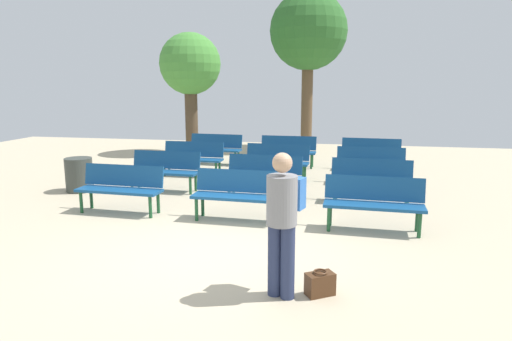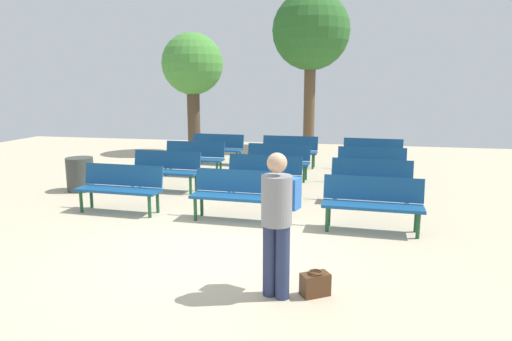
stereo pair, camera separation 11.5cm
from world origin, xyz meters
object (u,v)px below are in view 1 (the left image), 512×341
Objects in this scene: bench_r0_c2 at (374,200)px; bench_r1_c2 at (371,178)px; bench_r1_c1 at (264,173)px; tree_0 at (190,66)px; bench_r2_c0 at (193,156)px; bench_r3_c1 at (288,149)px; bench_r0_c1 at (238,192)px; bench_r0_c0 at (121,186)px; bench_r2_c1 at (277,159)px; handbag at (320,284)px; tree_1 at (308,33)px; visitor_with_backpack at (283,216)px; bench_r2_c2 at (371,163)px; trash_bin at (79,175)px; bench_r3_c2 at (371,152)px; bench_r1_c0 at (165,168)px; bench_r3_c0 at (215,147)px.

bench_r1_c2 is (0.06, 1.76, 0.00)m from bench_r0_c2.
bench_r1_c1 is 6.99m from tree_0.
bench_r0_c2 and bench_r2_c0 have the same top height.
bench_r1_c2 and bench_r3_c1 have the same top height.
bench_r3_c1 is at bearing 89.45° from bench_r0_c1.
bench_r1_c1 is at bearing 36.99° from bench_r0_c0.
handbag is at bearing -73.86° from bench_r2_c1.
handbag is at bearing -58.87° from bench_r2_c0.
bench_r0_c2 is 2.62m from handbag.
visitor_with_backpack is at bearing -86.52° from tree_1.
bench_r0_c2 is 5.80m from bench_r3_c1.
bench_r2_c0 is 4.62m from tree_0.
visitor_with_backpack is (1.00, -4.41, 0.43)m from bench_r1_c1.
bench_r2_c2 is (0.09, 1.76, 0.00)m from bench_r1_c2.
bench_r2_c2 is at bearing 17.28° from trash_bin.
bench_r1_c0 is at bearing -141.27° from bench_r3_c2.
bench_r1_c0 is 4.83m from bench_r2_c2.
bench_r3_c1 is at bearing 123.74° from bench_r1_c2.
bench_r0_c0 is 5.79m from bench_r3_c1.
bench_r0_c1 and bench_r0_c2 have the same top height.
bench_r1_c2 is at bearing -0.15° from bench_r1_c0.
tree_0 is (-1.10, 7.20, 2.43)m from bench_r0_c0.
trash_bin is (-6.42, -2.00, -0.13)m from bench_r2_c2.
trash_bin is (-6.52, -3.76, -0.13)m from bench_r3_c2.
bench_r1_c0 is 1.90m from trash_bin.
trash_bin is at bearing -164.21° from bench_r1_c0.
bench_r0_c1 is at bearing -141.74° from bench_r1_c2.
bench_r3_c1 is (0.08, 3.57, 0.00)m from bench_r1_c1.
bench_r1_c2 is (2.21, -0.08, 0.00)m from bench_r1_c1.
bench_r2_c0 is at bearing 122.06° from bench_r0_c1.
bench_r0_c2 is (4.56, -0.18, 0.00)m from bench_r0_c0.
bench_r1_c0 is 1.00× the size of bench_r3_c1.
bench_r0_c0 is 1.00× the size of bench_r3_c2.
bench_r1_c0 is 4.18m from bench_r3_c1.
bench_r3_c2 is (2.38, 1.66, 0.00)m from bench_r2_c1.
tree_1 reaches higher than bench_r3_c0.
bench_r2_c1 is (0.16, 3.50, 0.00)m from bench_r0_c1.
bench_r2_c2 and bench_r3_c1 have the same top height.
bench_r0_c2 is at bearing -37.69° from bench_r1_c1.
bench_r3_c0 is 4.42m from trash_bin.
bench_r0_c1 is 3.07m from handbag.
bench_r0_c0 is 4.88m from bench_r1_c2.
bench_r0_c2 and bench_r1_c0 have the same top height.
bench_r2_c2 is at bearing -1.36° from bench_r2_c0.
bench_r2_c2 is 7.38m from tree_0.
tree_0 is (-5.66, 7.38, 2.43)m from bench_r0_c2.
tree_0 reaches higher than bench_r1_c0.
bench_r3_c1 is 2.32m from bench_r3_c2.
bench_r2_c1 is 1.00× the size of bench_r3_c2.
tree_1 reaches higher than bench_r1_c1.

